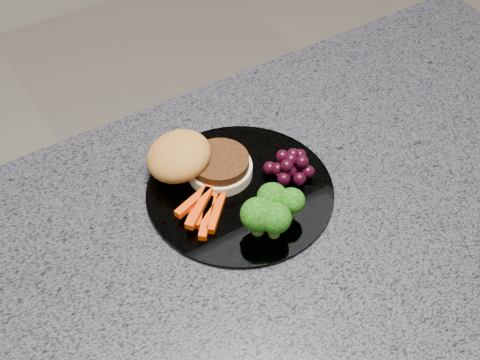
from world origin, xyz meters
The scene contains 6 objects.
countertop centered at (0.00, 0.00, 0.88)m, with size 1.20×0.60×0.04m, color #4A4A53.
plate centered at (-0.01, 0.07, 0.90)m, with size 0.26×0.26×0.01m, color white.
burger centered at (-0.05, 0.13, 0.93)m, with size 0.16×0.15×0.05m.
carrot_sticks centered at (-0.07, 0.06, 0.91)m, with size 0.08×0.08×0.02m.
broccoli centered at (-0.01, 0.00, 0.94)m, with size 0.09×0.07×0.06m.
grape_bunch centered at (0.07, 0.06, 0.92)m, with size 0.07×0.06×0.03m.
Camera 1 is at (-0.33, -0.45, 1.59)m, focal length 50.00 mm.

